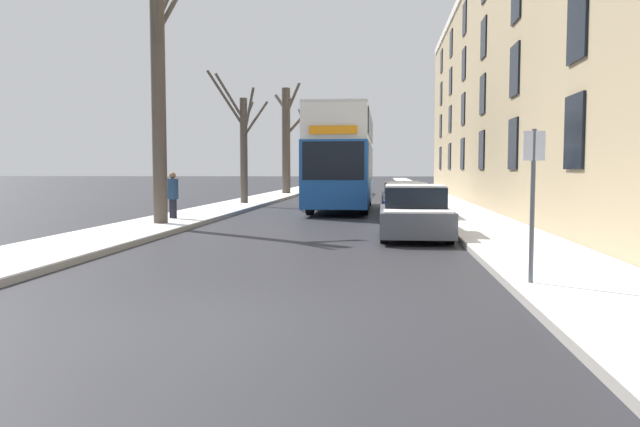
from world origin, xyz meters
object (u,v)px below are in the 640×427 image
oncoming_van (338,178)px  pedestrian_left_sidewalk (173,195)px  bare_tree_left_1 (243,142)px  bare_tree_left_0 (159,96)px  parked_car_2 (402,197)px  bare_tree_left_3 (306,144)px  double_decker_bus (342,155)px  parked_car_0 (415,214)px  parked_car_1 (406,202)px  street_sign_post (533,199)px  bare_tree_left_2 (287,138)px

oncoming_van → pedestrian_left_sidewalk: (-3.92, -26.20, -0.28)m
bare_tree_left_1 → bare_tree_left_0: bearing=-89.8°
bare_tree_left_1 → pedestrian_left_sidewalk: size_ratio=3.84×
bare_tree_left_1 → parked_car_2: bare_tree_left_1 is taller
bare_tree_left_3 → double_decker_bus: size_ratio=0.74×
bare_tree_left_1 → parked_car_0: 16.48m
parked_car_1 → parked_car_0: bearing=-90.0°
parked_car_0 → double_decker_bus: bearing=103.2°
bare_tree_left_1 → pedestrian_left_sidewalk: (-0.23, -10.07, -2.27)m
bare_tree_left_0 → pedestrian_left_sidewalk: (-0.27, 1.89, -3.19)m
parked_car_2 → parked_car_0: bearing=-90.0°
parked_car_0 → parked_car_1: 6.18m
oncoming_van → pedestrian_left_sidewalk: bearing=-98.5°
oncoming_van → street_sign_post: street_sign_post is taller
bare_tree_left_2 → parked_car_2: size_ratio=1.78×
oncoming_van → street_sign_post: size_ratio=2.24×
bare_tree_left_3 → street_sign_post: size_ratio=3.16×
bare_tree_left_1 → parked_car_0: bearing=-60.8°
parked_car_2 → bare_tree_left_2: bearing=116.2°
pedestrian_left_sidewalk → double_decker_bus: bearing=-80.5°
bare_tree_left_0 → pedestrian_left_sidewalk: 3.72m
bare_tree_left_1 → bare_tree_left_3: 26.18m
parked_car_2 → street_sign_post: street_sign_post is taller
bare_tree_left_3 → double_decker_bus: bare_tree_left_3 is taller
bare_tree_left_1 → double_decker_bus: bearing=-26.0°
parked_car_1 → oncoming_van: oncoming_van is taller
parked_car_2 → street_sign_post: 19.06m
parked_car_1 → bare_tree_left_0: bearing=-153.5°
street_sign_post → bare_tree_left_2: bearing=104.7°
parked_car_0 → parked_car_2: bearing=90.0°
bare_tree_left_3 → street_sign_post: 48.76m
bare_tree_left_2 → oncoming_van: 5.41m
oncoming_van → bare_tree_left_2: bearing=-139.8°
parked_car_0 → parked_car_2: (0.00, 11.58, -0.05)m
street_sign_post → double_decker_bus: bearing=102.2°
double_decker_bus → parked_car_0: 12.12m
bare_tree_left_2 → street_sign_post: bearing=-75.3°
bare_tree_left_2 → parked_car_2: (7.76, -15.80, -3.50)m
bare_tree_left_0 → parked_car_1: bearing=26.5°
oncoming_van → parked_car_0: bearing=-82.0°
bare_tree_left_3 → double_decker_bus: 29.23m
double_decker_bus → street_sign_post: size_ratio=4.27×
parked_car_1 → parked_car_2: size_ratio=0.96×
bare_tree_left_3 → parked_car_1: bearing=-76.9°
pedestrian_left_sidewalk → bare_tree_left_2: bearing=-45.6°
bare_tree_left_2 → pedestrian_left_sidewalk: size_ratio=4.57×
oncoming_van → bare_tree_left_0: bearing=-97.4°
bare_tree_left_0 → parked_car_2: size_ratio=1.81×
street_sign_post → parked_car_2: bearing=94.1°
bare_tree_left_0 → bare_tree_left_2: (0.14, 25.14, -0.05)m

